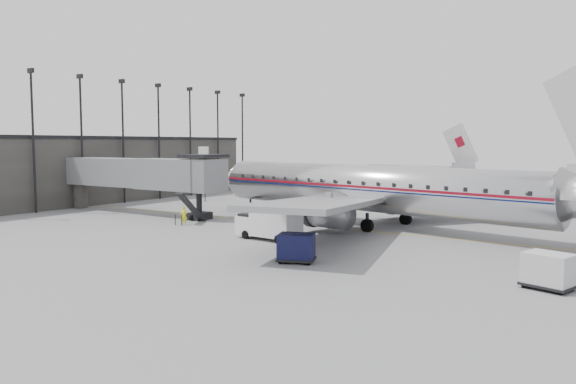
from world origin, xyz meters
name	(u,v)px	position (x,y,z in m)	size (l,w,h in m)	color
ground	(254,233)	(0.00, 0.00, 0.00)	(160.00, 160.00, 0.00)	slate
terminal	(90,169)	(-34.00, 10.00, 4.00)	(12.00, 46.00, 8.00)	#33312E
apron_line	(321,227)	(3.00, 6.00, 0.01)	(0.15, 60.00, 0.01)	gold
jet_bridge	(146,174)	(-16.66, 3.67, 4.18)	(21.00, 6.20, 7.10)	slate
floodlight_masts	(142,136)	(-27.50, 13.00, 8.36)	(0.90, 42.25, 15.25)	black
distant_aircraft_near	(415,175)	(-1.79, 42.00, 2.73)	(16.39, 3.20, 10.26)	silver
airliner	(374,189)	(6.83, 8.83, 3.37)	(41.95, 38.50, 13.40)	silver
service_van	(269,223)	(2.95, -1.99, 1.31)	(5.45, 2.52, 2.49)	silver
baggage_cart_navy	(296,247)	(9.15, -7.87, 0.96)	(2.78, 2.47, 1.80)	black
baggage_cart_white	(549,270)	(23.38, -6.27, 0.99)	(2.78, 2.41, 1.86)	#B9B9BC
ramp_worker	(184,216)	(-8.03, 0.15, 0.84)	(0.61, 0.40, 1.67)	#EBF51C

